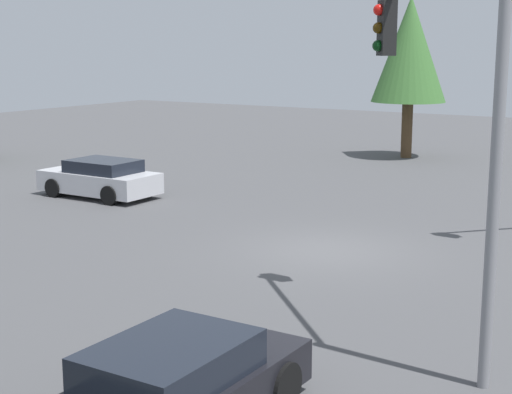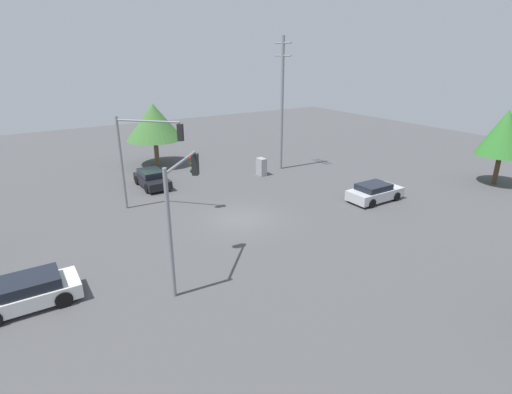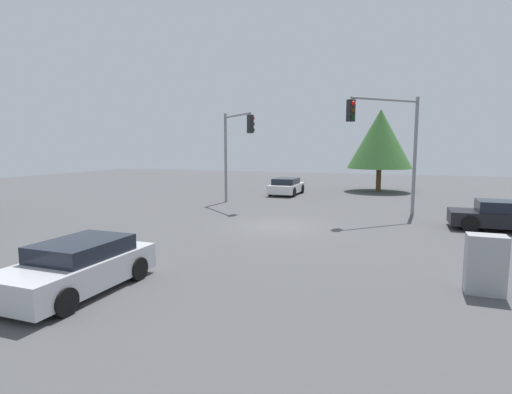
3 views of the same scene
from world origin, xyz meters
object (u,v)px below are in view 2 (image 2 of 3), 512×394
object	(u,v)px
sedan_white	(28,292)
traffic_signal_main	(144,147)
sedan_dark	(152,179)
sedan_silver	(375,192)
traffic_signal_cross	(181,198)
electrical_cabinet	(261,167)

from	to	relation	value
sedan_white	traffic_signal_main	size ratio (longest dim) A/B	0.66
sedan_dark	sedan_white	world-z (taller)	sedan_dark
sedan_silver	traffic_signal_main	xyz separation A→B (m)	(6.94, 14.24, 3.73)
traffic_signal_cross	electrical_cabinet	size ratio (longest dim) A/B	3.92
sedan_silver	traffic_signal_main	size ratio (longest dim) A/B	0.65
sedan_dark	sedan_white	xyz separation A→B (m)	(-12.63, 9.70, -0.00)
traffic_signal_main	electrical_cabinet	bearing A→B (deg)	59.38
traffic_signal_main	traffic_signal_cross	xyz separation A→B (m)	(-9.30, 1.39, -0.31)
sedan_dark	electrical_cabinet	xyz separation A→B (m)	(-2.11, -9.05, 0.11)
sedan_white	electrical_cabinet	xyz separation A→B (m)	(10.53, -18.75, 0.11)
sedan_dark	traffic_signal_main	xyz separation A→B (m)	(-4.84, 1.80, 3.72)
sedan_white	traffic_signal_cross	bearing A→B (deg)	-102.99
sedan_dark	traffic_signal_cross	xyz separation A→B (m)	(-14.14, 3.19, 3.40)
electrical_cabinet	sedan_dark	bearing A→B (deg)	76.90
sedan_silver	traffic_signal_main	bearing A→B (deg)	-115.99
sedan_dark	sedan_silver	xyz separation A→B (m)	(-11.78, -12.44, -0.01)
traffic_signal_main	traffic_signal_cross	size ratio (longest dim) A/B	1.07
sedan_silver	sedan_white	world-z (taller)	sedan_white
sedan_dark	traffic_signal_cross	size ratio (longest dim) A/B	0.69
electrical_cabinet	sedan_white	bearing A→B (deg)	119.32
sedan_dark	traffic_signal_cross	world-z (taller)	traffic_signal_cross
traffic_signal_cross	sedan_silver	bearing A→B (deg)	-38.84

